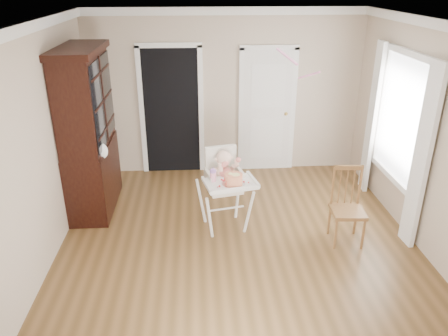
{
  "coord_description": "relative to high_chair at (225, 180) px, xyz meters",
  "views": [
    {
      "loc": [
        -0.49,
        -4.57,
        3.13
      ],
      "look_at": [
        -0.16,
        0.44,
        0.92
      ],
      "focal_mm": 35.0,
      "sensor_mm": 36.0,
      "label": 1
    }
  ],
  "objects": [
    {
      "name": "wall_back",
      "position": [
        0.15,
        1.97,
        0.65
      ],
      "size": [
        4.5,
        0.0,
        4.5
      ],
      "primitive_type": "plane",
      "rotation": [
        1.57,
        0.0,
        0.0
      ],
      "color": "#C0AD96",
      "rests_on": "floor"
    },
    {
      "name": "streamer",
      "position": [
        0.83,
        0.47,
        1.5
      ],
      "size": [
        0.21,
        0.47,
        0.15
      ],
      "primitive_type": null,
      "rotation": [
        0.26,
        0.0,
        0.37
      ],
      "color": "#FF93C7",
      "rests_on": "ceiling"
    },
    {
      "name": "china_cabinet",
      "position": [
        -1.84,
        0.72,
        0.46
      ],
      "size": [
        0.61,
        1.37,
        2.31
      ],
      "color": "black",
      "rests_on": "floor"
    },
    {
      "name": "dining_chair",
      "position": [
        1.52,
        -0.41,
        -0.24
      ],
      "size": [
        0.42,
        0.42,
        0.98
      ],
      "rotation": [
        0.0,
        0.0,
        -0.06
      ],
      "color": "brown",
      "rests_on": "floor"
    },
    {
      "name": "cake",
      "position": [
        0.09,
        -0.29,
        0.15
      ],
      "size": [
        0.29,
        0.29,
        0.14
      ],
      "color": "silver",
      "rests_on": "high_chair"
    },
    {
      "name": "doorway",
      "position": [
        -0.75,
        1.95,
        0.41
      ],
      "size": [
        1.06,
        0.05,
        2.22
      ],
      "color": "black",
      "rests_on": "wall_back"
    },
    {
      "name": "sippy_cup",
      "position": [
        -0.16,
        -0.19,
        0.17
      ],
      "size": [
        0.08,
        0.08,
        0.19
      ],
      "rotation": [
        0.0,
        0.0,
        0.21
      ],
      "color": "pink",
      "rests_on": "high_chair"
    },
    {
      "name": "wall_right",
      "position": [
        2.4,
        -0.53,
        0.65
      ],
      "size": [
        0.0,
        5.0,
        5.0
      ],
      "primitive_type": "plane",
      "rotation": [
        1.57,
        0.0,
        -1.57
      ],
      "color": "#C0AD96",
      "rests_on": "floor"
    },
    {
      "name": "closet_door",
      "position": [
        0.85,
        1.94,
        0.33
      ],
      "size": [
        0.96,
        0.09,
        2.13
      ],
      "color": "white",
      "rests_on": "wall_back"
    },
    {
      "name": "floor",
      "position": [
        0.15,
        -0.53,
        -0.7
      ],
      "size": [
        5.0,
        5.0,
        0.0
      ],
      "primitive_type": "plane",
      "color": "brown",
      "rests_on": "ground"
    },
    {
      "name": "baby",
      "position": [
        -0.0,
        0.03,
        0.15
      ],
      "size": [
        0.35,
        0.26,
        0.48
      ],
      "rotation": [
        0.0,
        0.0,
        0.21
      ],
      "color": "beige",
      "rests_on": "high_chair"
    },
    {
      "name": "ceiling",
      "position": [
        0.15,
        -0.53,
        2.0
      ],
      "size": [
        5.0,
        5.0,
        0.0
      ],
      "primitive_type": "plane",
      "rotation": [
        3.14,
        0.0,
        0.0
      ],
      "color": "white",
      "rests_on": "wall_back"
    },
    {
      "name": "high_chair",
      "position": [
        0.0,
        0.0,
        0.0
      ],
      "size": [
        0.79,
        0.91,
        1.13
      ],
      "rotation": [
        0.0,
        0.0,
        0.21
      ],
      "color": "white",
      "rests_on": "floor"
    },
    {
      "name": "wall_left",
      "position": [
        -2.1,
        -0.53,
        0.65
      ],
      "size": [
        0.0,
        5.0,
        5.0
      ],
      "primitive_type": "plane",
      "rotation": [
        1.57,
        0.0,
        1.57
      ],
      "color": "#C0AD96",
      "rests_on": "floor"
    },
    {
      "name": "window_right",
      "position": [
        2.33,
        0.27,
        0.59
      ],
      "size": [
        0.13,
        1.84,
        2.3
      ],
      "color": "white",
      "rests_on": "wall_right"
    },
    {
      "name": "crown_molding",
      "position": [
        0.15,
        -0.53,
        1.94
      ],
      "size": [
        4.5,
        5.0,
        0.12
      ],
      "primitive_type": null,
      "color": "white",
      "rests_on": "ceiling"
    }
  ]
}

